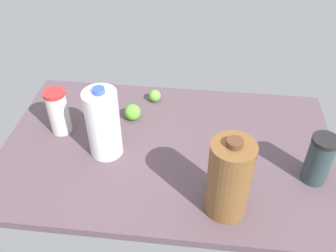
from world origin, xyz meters
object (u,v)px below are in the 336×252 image
object	(u,v)px
milk_jug	(103,124)
lime_beside_bowl	(155,96)
tumbler_cup	(58,112)
chocolate_milk_jug	(229,179)
lime_loose	(133,112)
shaker_bottle	(319,159)

from	to	relation	value
milk_jug	lime_beside_bowl	bearing A→B (deg)	-111.44
milk_jug	tumbler_cup	distance (cm)	22.17
chocolate_milk_jug	lime_loose	xyz separation A→B (cm)	(36.20, -39.82, -9.90)
lime_loose	tumbler_cup	bearing A→B (deg)	21.56
lime_loose	chocolate_milk_jug	bearing A→B (deg)	132.27
milk_jug	lime_loose	distance (cm)	22.38
milk_jug	tumbler_cup	bearing A→B (deg)	-25.27
lime_beside_bowl	tumbler_cup	bearing A→B (deg)	35.32
milk_jug	lime_loose	bearing A→B (deg)	-106.53
milk_jug	lime_beside_bowl	distance (cm)	36.17
chocolate_milk_jug	milk_jug	bearing A→B (deg)	-25.96
chocolate_milk_jug	lime_loose	size ratio (longest dim) A/B	4.34
lime_loose	lime_beside_bowl	distance (cm)	14.65
shaker_bottle	lime_loose	xyz separation A→B (cm)	(65.13, -24.39, -5.62)
milk_jug	chocolate_milk_jug	world-z (taller)	chocolate_milk_jug
shaker_bottle	lime_loose	world-z (taller)	shaker_bottle
milk_jug	shaker_bottle	bearing A→B (deg)	175.97
shaker_bottle	tumbler_cup	xyz separation A→B (cm)	(90.62, -14.31, 0.09)
chocolate_milk_jug	tumbler_cup	distance (cm)	68.61
tumbler_cup	lime_beside_bowl	size ratio (longest dim) A/B	3.51
tumbler_cup	lime_beside_bowl	bearing A→B (deg)	-144.68
chocolate_milk_jug	lime_beside_bowl	world-z (taller)	chocolate_milk_jug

